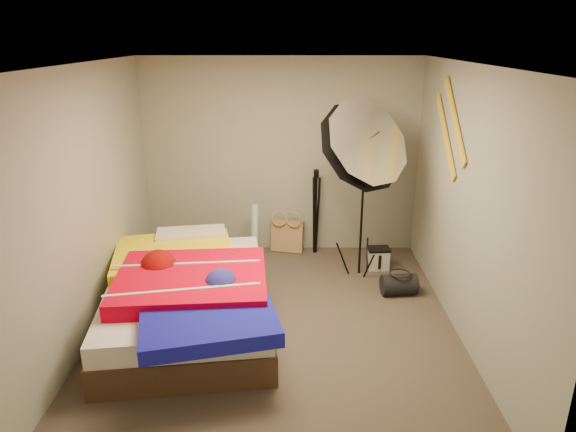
{
  "coord_description": "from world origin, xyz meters",
  "views": [
    {
      "loc": [
        0.14,
        -4.44,
        2.73
      ],
      "look_at": [
        0.1,
        0.6,
        0.95
      ],
      "focal_mm": 32.0,
      "sensor_mm": 36.0,
      "label": 1
    }
  ],
  "objects_px": {
    "photo_umbrella": "(360,148)",
    "camera_tripod": "(316,206)",
    "bed": "(189,295)",
    "duffel_bag": "(399,284)",
    "tote_bag": "(288,236)",
    "camera_case": "(378,259)",
    "wrapping_roll": "(255,235)"
  },
  "relations": [
    {
      "from": "bed",
      "to": "camera_tripod",
      "type": "bearing_deg",
      "value": 54.11
    },
    {
      "from": "duffel_bag",
      "to": "wrapping_roll",
      "type": "bearing_deg",
      "value": 148.37
    },
    {
      "from": "bed",
      "to": "camera_case",
      "type": "bearing_deg",
      "value": 32.45
    },
    {
      "from": "tote_bag",
      "to": "camera_case",
      "type": "distance_m",
      "value": 1.25
    },
    {
      "from": "wrapping_roll",
      "to": "camera_case",
      "type": "bearing_deg",
      "value": -4.75
    },
    {
      "from": "camera_tripod",
      "to": "duffel_bag",
      "type": "bearing_deg",
      "value": -52.81
    },
    {
      "from": "photo_umbrella",
      "to": "tote_bag",
      "type": "bearing_deg",
      "value": 131.75
    },
    {
      "from": "camera_case",
      "to": "bed",
      "type": "bearing_deg",
      "value": -151.73
    },
    {
      "from": "wrapping_roll",
      "to": "bed",
      "type": "xyz_separation_m",
      "value": [
        -0.55,
        -1.44,
        -0.06
      ]
    },
    {
      "from": "duffel_bag",
      "to": "bed",
      "type": "distance_m",
      "value": 2.3
    },
    {
      "from": "photo_umbrella",
      "to": "camera_tripod",
      "type": "height_order",
      "value": "photo_umbrella"
    },
    {
      "from": "wrapping_roll",
      "to": "camera_tripod",
      "type": "relative_size",
      "value": 0.68
    },
    {
      "from": "wrapping_roll",
      "to": "duffel_bag",
      "type": "bearing_deg",
      "value": -25.66
    },
    {
      "from": "duffel_bag",
      "to": "photo_umbrella",
      "type": "relative_size",
      "value": 0.17
    },
    {
      "from": "duffel_bag",
      "to": "bed",
      "type": "relative_size",
      "value": 0.15
    },
    {
      "from": "photo_umbrella",
      "to": "camera_tripod",
      "type": "bearing_deg",
      "value": 117.26
    },
    {
      "from": "wrapping_roll",
      "to": "photo_umbrella",
      "type": "distance_m",
      "value": 1.76
    },
    {
      "from": "duffel_bag",
      "to": "bed",
      "type": "height_order",
      "value": "bed"
    },
    {
      "from": "duffel_bag",
      "to": "camera_tripod",
      "type": "xyz_separation_m",
      "value": [
        -0.89,
        1.17,
        0.53
      ]
    },
    {
      "from": "bed",
      "to": "photo_umbrella",
      "type": "bearing_deg",
      "value": 29.42
    },
    {
      "from": "tote_bag",
      "to": "bed",
      "type": "relative_size",
      "value": 0.17
    },
    {
      "from": "tote_bag",
      "to": "camera_case",
      "type": "relative_size",
      "value": 1.68
    },
    {
      "from": "tote_bag",
      "to": "camera_tripod",
      "type": "distance_m",
      "value": 0.57
    },
    {
      "from": "photo_umbrella",
      "to": "wrapping_roll",
      "type": "bearing_deg",
      "value": 158.94
    },
    {
      "from": "wrapping_roll",
      "to": "duffel_bag",
      "type": "distance_m",
      "value": 1.85
    },
    {
      "from": "duffel_bag",
      "to": "photo_umbrella",
      "type": "distance_m",
      "value": 1.57
    },
    {
      "from": "wrapping_roll",
      "to": "photo_umbrella",
      "type": "relative_size",
      "value": 0.35
    },
    {
      "from": "camera_case",
      "to": "duffel_bag",
      "type": "xyz_separation_m",
      "value": [
        0.13,
        -0.67,
        -0.01
      ]
    },
    {
      "from": "camera_tripod",
      "to": "bed",
      "type": "bearing_deg",
      "value": -125.89
    },
    {
      "from": "photo_umbrella",
      "to": "duffel_bag",
      "type": "bearing_deg",
      "value": -36.17
    },
    {
      "from": "bed",
      "to": "wrapping_roll",
      "type": "bearing_deg",
      "value": 69.24
    },
    {
      "from": "camera_case",
      "to": "camera_tripod",
      "type": "bearing_deg",
      "value": 142.42
    }
  ]
}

